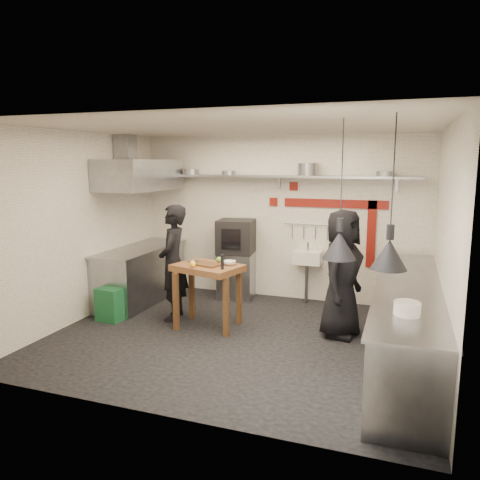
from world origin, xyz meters
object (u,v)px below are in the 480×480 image
(chef_right, at_px, (342,274))
(chef_left, at_px, (173,263))
(prep_table, at_px, (208,296))
(combi_oven, at_px, (236,237))
(green_bin, at_px, (112,303))
(oven_stand, at_px, (236,275))

(chef_right, bearing_deg, chef_left, 106.45)
(prep_table, distance_m, chef_left, 0.77)
(combi_oven, distance_m, green_bin, 2.34)
(combi_oven, bearing_deg, oven_stand, 91.27)
(combi_oven, relative_size, chef_left, 0.35)
(combi_oven, height_order, prep_table, combi_oven)
(prep_table, height_order, chef_left, chef_left)
(oven_stand, relative_size, prep_table, 0.87)
(combi_oven, distance_m, chef_left, 1.45)
(chef_right, bearing_deg, prep_table, 112.55)
(green_bin, xyz_separation_m, prep_table, (1.49, 0.19, 0.21))
(prep_table, height_order, chef_right, chef_right)
(chef_left, xyz_separation_m, chef_right, (2.47, 0.15, 0.00))
(green_bin, height_order, chef_left, chef_left)
(prep_table, relative_size, chef_left, 0.53)
(prep_table, distance_m, chef_right, 1.91)
(oven_stand, bearing_deg, chef_left, -117.78)
(oven_stand, xyz_separation_m, chef_right, (1.96, -1.22, 0.47))
(prep_table, xyz_separation_m, chef_left, (-0.63, 0.16, 0.41))
(prep_table, bearing_deg, combi_oven, 109.59)
(green_bin, bearing_deg, chef_right, 8.55)
(oven_stand, xyz_separation_m, green_bin, (-1.37, -1.72, -0.15))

